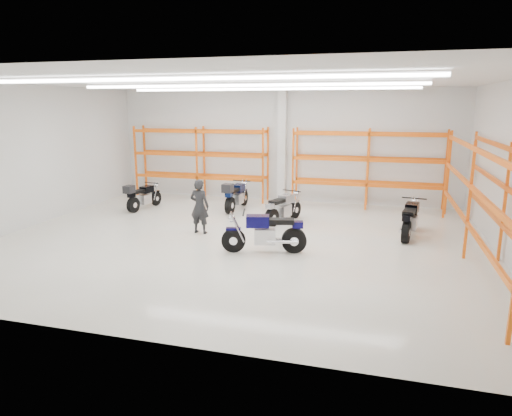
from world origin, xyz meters
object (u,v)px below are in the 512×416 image
(motorcycle_main, at_px, (268,233))
(standing_man, at_px, (200,206))
(structural_column, at_px, (282,146))
(motorcycle_back_c, at_px, (282,209))
(motorcycle_back_d, at_px, (410,220))
(motorcycle_back_a, at_px, (142,197))
(motorcycle_back_b, at_px, (235,196))

(motorcycle_main, xyz_separation_m, standing_man, (-2.47, 1.29, 0.31))
(structural_column, bearing_deg, motorcycle_back_c, -77.29)
(motorcycle_back_d, xyz_separation_m, standing_man, (-6.19, -1.28, 0.33))
(motorcycle_main, bearing_deg, structural_column, 99.28)
(motorcycle_back_c, xyz_separation_m, structural_column, (-0.80, 3.56, 1.77))
(motorcycle_back_a, xyz_separation_m, standing_man, (3.33, -2.40, 0.34))
(motorcycle_main, distance_m, motorcycle_back_d, 4.52)
(motorcycle_back_a, relative_size, motorcycle_back_d, 0.91)
(standing_man, height_order, structural_column, structural_column)
(motorcycle_back_c, xyz_separation_m, motorcycle_back_d, (4.01, -0.57, 0.03))
(motorcycle_main, distance_m, motorcycle_back_a, 6.88)
(motorcycle_back_c, relative_size, motorcycle_back_d, 0.92)
(motorcycle_back_a, distance_m, motorcycle_back_c, 5.54)
(motorcycle_back_d, height_order, structural_column, structural_column)
(motorcycle_back_c, height_order, standing_man, standing_man)
(motorcycle_back_b, xyz_separation_m, structural_column, (1.28, 2.20, 1.71))
(motorcycle_back_c, xyz_separation_m, standing_man, (-2.18, -1.86, 0.36))
(motorcycle_main, xyz_separation_m, motorcycle_back_b, (-2.38, 4.50, 0.02))
(motorcycle_main, distance_m, standing_man, 2.80)
(motorcycle_back_a, relative_size, structural_column, 0.45)
(motorcycle_back_a, height_order, motorcycle_back_d, motorcycle_back_d)
(motorcycle_back_a, height_order, structural_column, structural_column)
(motorcycle_back_b, bearing_deg, motorcycle_back_d, -17.60)
(motorcycle_back_a, xyz_separation_m, structural_column, (4.71, 3.01, 1.76))
(motorcycle_back_c, bearing_deg, motorcycle_back_d, -8.13)
(motorcycle_main, xyz_separation_m, motorcycle_back_c, (-0.29, 3.14, -0.04))
(motorcycle_back_b, bearing_deg, motorcycle_back_c, -33.14)
(motorcycle_main, height_order, motorcycle_back_c, motorcycle_main)
(motorcycle_back_a, xyz_separation_m, motorcycle_back_d, (9.52, -1.12, 0.01))
(motorcycle_back_b, height_order, standing_man, standing_man)
(standing_man, relative_size, structural_column, 0.37)
(motorcycle_back_c, bearing_deg, structural_column, 102.71)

